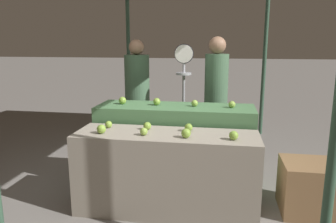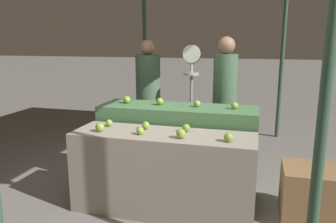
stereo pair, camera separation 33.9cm
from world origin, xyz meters
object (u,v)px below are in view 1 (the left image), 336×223
produce_scale (184,80)px  person_customer_left (137,88)px  person_vendor_at_scale (216,90)px  wooden_crate_side (308,187)px

produce_scale → person_customer_left: (-0.75, 0.47, -0.20)m
person_vendor_at_scale → wooden_crate_side: (0.94, -1.25, -0.76)m
person_customer_left → wooden_crate_side: bearing=161.6°
person_customer_left → wooden_crate_side: person_customer_left is taller
wooden_crate_side → produce_scale: bearing=141.5°
person_vendor_at_scale → wooden_crate_side: 1.74m
produce_scale → wooden_crate_side: (1.37, -1.09, -0.92)m
produce_scale → person_vendor_at_scale: (0.42, 0.17, -0.16)m
person_vendor_at_scale → person_customer_left: person_vendor_at_scale is taller
person_vendor_at_scale → person_customer_left: size_ratio=1.02×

